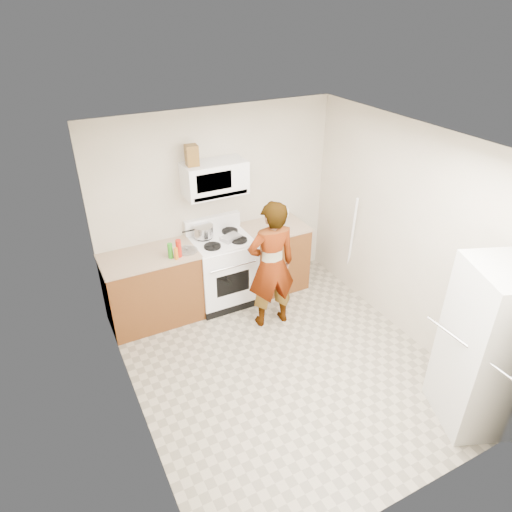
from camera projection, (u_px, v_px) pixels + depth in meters
floor at (285, 365)px, 5.13m from camera, size 3.60×3.60×0.00m
back_wall at (218, 206)px, 5.88m from camera, size 3.20×0.02×2.50m
right_wall at (410, 237)px, 5.13m from camera, size 0.02×3.60×2.50m
cabinet_left at (153, 289)px, 5.64m from camera, size 1.12×0.62×0.90m
counter_left at (148, 257)px, 5.41m from camera, size 1.14×0.64×0.03m
cabinet_right at (274, 257)px, 6.32m from camera, size 0.80×0.62×0.90m
counter_right at (275, 227)px, 6.09m from camera, size 0.82×0.64×0.03m
gas_range at (222, 269)px, 5.99m from camera, size 0.76×0.65×1.13m
microwave at (215, 178)px, 5.48m from camera, size 0.76×0.38×0.40m
person at (271, 265)px, 5.41m from camera, size 0.64×0.45×1.65m
fridge at (492, 348)px, 4.11m from camera, size 0.91×0.91×1.70m
kettle at (282, 214)px, 6.22m from camera, size 0.16×0.16×0.16m
jug at (192, 155)px, 5.21m from camera, size 0.15×0.15×0.24m
saucepan at (203, 231)px, 5.76m from camera, size 0.27×0.27×0.14m
tray at (231, 238)px, 5.75m from camera, size 0.29×0.23×0.05m
bottle_spray at (179, 248)px, 5.32m from camera, size 0.08×0.08×0.22m
bottle_hot_sauce at (176, 254)px, 5.29m from camera, size 0.05×0.05×0.15m
bottle_green_cap at (170, 251)px, 5.30m from camera, size 0.08×0.08×0.19m
pot_lid at (187, 251)px, 5.49m from camera, size 0.32×0.32×0.01m
broom at (351, 243)px, 6.14m from camera, size 0.20×0.27×1.41m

